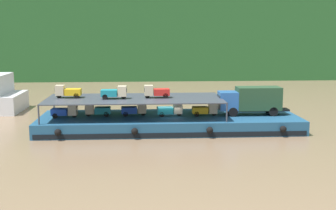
% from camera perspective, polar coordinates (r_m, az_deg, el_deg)
% --- Properties ---
extents(ground_plane, '(400.00, 400.00, 0.00)m').
position_cam_1_polar(ground_plane, '(47.98, 0.17, -3.18)').
color(ground_plane, '#7F664C').
extents(cargo_barge, '(28.14, 9.24, 1.50)m').
position_cam_1_polar(cargo_barge, '(47.80, 0.17, -2.31)').
color(cargo_barge, navy).
rests_on(cargo_barge, ground).
extents(covered_lorry, '(7.87, 2.33, 3.10)m').
position_cam_1_polar(covered_lorry, '(48.89, 10.85, 0.70)').
color(covered_lorry, '#285BA3').
rests_on(covered_lorry, cargo_barge).
extents(cargo_rack, '(18.94, 7.90, 2.00)m').
position_cam_1_polar(cargo_rack, '(47.25, -4.43, 0.84)').
color(cargo_rack, '#383D47').
rests_on(cargo_rack, cargo_barge).
extents(mini_truck_lower_stern, '(2.78, 1.26, 1.38)m').
position_cam_1_polar(mini_truck_lower_stern, '(47.88, -13.34, -0.79)').
color(mini_truck_lower_stern, '#1E47B7').
rests_on(mini_truck_lower_stern, cargo_barge).
extents(mini_truck_lower_aft, '(2.78, 1.27, 1.38)m').
position_cam_1_polar(mini_truck_lower_aft, '(48.03, -9.23, -0.62)').
color(mini_truck_lower_aft, teal).
rests_on(mini_truck_lower_aft, cargo_barge).
extents(mini_truck_lower_mid, '(2.79, 1.29, 1.38)m').
position_cam_1_polar(mini_truck_lower_mid, '(47.85, -4.45, -0.57)').
color(mini_truck_lower_mid, '#1E47B7').
rests_on(mini_truck_lower_mid, cargo_barge).
extents(mini_truck_lower_fore, '(2.78, 1.27, 1.38)m').
position_cam_1_polar(mini_truck_lower_fore, '(47.44, 0.28, -0.63)').
color(mini_truck_lower_fore, teal).
rests_on(mini_truck_lower_fore, cargo_barge).
extents(mini_truck_lower_bow, '(2.78, 1.27, 1.38)m').
position_cam_1_polar(mini_truck_lower_bow, '(47.81, 4.90, -0.58)').
color(mini_truck_lower_bow, gold).
rests_on(mini_truck_lower_bow, cargo_barge).
extents(mini_truck_upper_stern, '(2.75, 1.22, 1.38)m').
position_cam_1_polar(mini_truck_upper_stern, '(48.45, -12.98, 1.74)').
color(mini_truck_upper_stern, gold).
rests_on(mini_truck_upper_stern, cargo_rack).
extents(mini_truck_upper_mid, '(2.76, 1.24, 1.38)m').
position_cam_1_polar(mini_truck_upper_mid, '(46.82, -7.04, 1.64)').
color(mini_truck_upper_mid, teal).
rests_on(mini_truck_upper_mid, cargo_rack).
extents(mini_truck_upper_fore, '(2.76, 1.24, 1.38)m').
position_cam_1_polar(mini_truck_upper_fore, '(47.21, -1.54, 1.78)').
color(mini_truck_upper_fore, red).
rests_on(mini_truck_upper_fore, cargo_rack).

